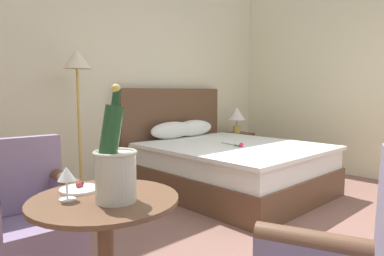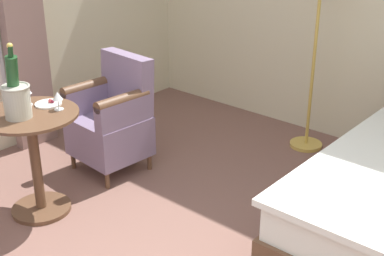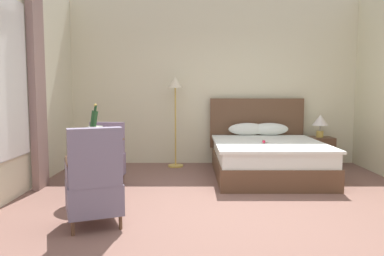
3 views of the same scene
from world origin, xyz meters
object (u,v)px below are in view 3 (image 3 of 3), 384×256
Objects in this scene: wine_glass_near_bucket at (106,134)px; wine_glass_near_edge at (87,134)px; side_table_round at (96,166)px; snack_plate at (97,140)px; bed at (266,156)px; bedside_lamp at (319,121)px; nightstand at (318,152)px; armchair_facing_bed at (93,183)px; floor_lamp_brass at (175,95)px; champagne_bucket at (94,131)px; armchair_by_window at (103,157)px.

wine_glass_near_edge is (-0.23, -0.09, 0.02)m from wine_glass_near_bucket.
side_table_round is 0.35m from snack_plate.
side_table_round is (-2.40, -1.40, 0.11)m from bed.
nightstand is at bearing 0.00° from bedside_lamp.
nightstand is at bearing 28.87° from snack_plate.
armchair_facing_bed reaches higher than snack_plate.
snack_plate is (-0.13, 0.01, -0.08)m from wine_glass_near_bucket.
side_table_round is 0.43m from wine_glass_near_bucket.
floor_lamp_brass is 2.41m from champagne_bucket.
armchair_by_window is (-2.49, -0.63, 0.10)m from bed.
floor_lamp_brass reaches higher than armchair_facing_bed.
armchair_by_window reaches higher than side_table_round.
nightstand is (1.11, 0.73, -0.06)m from bed.
bedside_lamp is 3.94m from wine_glass_near_bucket.
bed is 2.66m from wine_glass_near_bucket.
side_table_round is 5.12× the size of wine_glass_near_edge.
champagne_bucket is at bearing -148.34° from bed.
wine_glass_near_bucket is at bearing -151.87° from bed.
armchair_facing_bed is at bearing -137.22° from nightstand.
wine_glass_near_bucket is 0.87× the size of wine_glass_near_edge.
wine_glass_near_edge is 0.81m from armchair_by_window.
bed is 1.94m from floor_lamp_brass.
snack_plate is 1.17m from armchair_facing_bed.
nightstand is at bearing 0.04° from floor_lamp_brass.
floor_lamp_brass is 2.17m from wine_glass_near_bucket.
bed reaches higher than side_table_round.
nightstand is 4.51m from armchair_facing_bed.
nightstand is 2.82m from floor_lamp_brass.
wine_glass_near_edge is (-0.13, 0.08, 0.40)m from side_table_round.
floor_lamp_brass is 3.25m from armchair_facing_bed.
wine_glass_near_bucket is 1.16m from armchair_facing_bed.
snack_plate is 0.20× the size of armchair_by_window.
armchair_by_window reaches higher than wine_glass_near_edge.
wine_glass_near_bucket is (-3.42, -1.96, 0.55)m from nightstand.
nightstand is 1.11× the size of champagne_bucket.
armchair_by_window is 0.89× the size of armchair_facing_bed.
bed is at bearing 28.13° from wine_glass_near_bucket.
side_table_round is 0.46m from champagne_bucket.
snack_plate is (-3.55, -1.95, -0.09)m from bedside_lamp.
champagne_bucket is at bearing -83.53° from armchair_by_window.
floor_lamp_brass reaches higher than nightstand.
side_table_round is at bearing -30.43° from wine_glass_near_edge.
floor_lamp_brass reaches higher than wine_glass_near_edge.
wine_glass_near_edge is (-2.53, -1.32, 0.51)m from bed.
armchair_facing_bed is at bearing -84.21° from wine_glass_near_bucket.
wine_glass_near_edge is at bearing -158.68° from wine_glass_near_bucket.
bed is at bearing 30.21° from side_table_round.
bedside_lamp reaches higher than wine_glass_near_edge.
armchair_facing_bed is at bearing -71.51° from wine_glass_near_edge.
bedside_lamp is 4.18m from wine_glass_near_edge.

